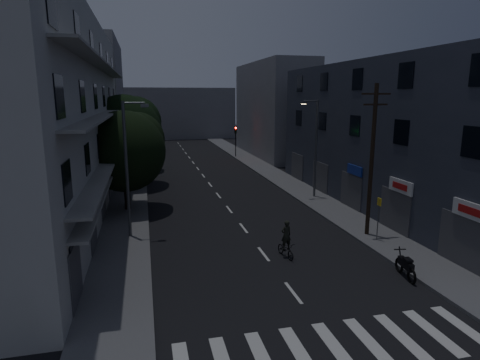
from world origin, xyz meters
name	(u,v)px	position (x,y,z in m)	size (l,w,h in m)	color
ground	(209,183)	(0.00, 25.00, 0.00)	(160.00, 160.00, 0.00)	black
sidewalk_left	(130,187)	(-7.50, 25.00, 0.07)	(3.00, 90.00, 0.15)	#565659
sidewalk_right	(281,179)	(7.50, 25.00, 0.07)	(3.00, 90.00, 0.15)	#565659
crosswalk	(335,347)	(0.00, -2.00, 0.00)	(10.90, 3.00, 0.01)	beige
lane_markings	(200,172)	(0.00, 31.25, 0.01)	(0.15, 60.50, 0.01)	beige
building_left	(57,117)	(-11.98, 18.00, 6.99)	(7.00, 36.00, 14.00)	#ADADA8
building_right	(387,135)	(11.99, 14.00, 5.50)	(6.19, 28.00, 11.00)	#2E313E
building_far_left	(99,99)	(-12.00, 48.00, 8.00)	(6.00, 20.00, 16.00)	slate
building_far_right	(273,110)	(12.00, 42.00, 6.50)	(6.00, 20.00, 13.00)	slate
building_far_end	(173,113)	(0.00, 70.00, 5.00)	(24.00, 8.00, 10.00)	slate
tree_near	(125,148)	(-7.39, 16.98, 4.72)	(5.92, 5.92, 7.30)	black
tree_mid	(125,129)	(-7.68, 25.55, 5.43)	(6.86, 6.86, 8.44)	black
tree_far	(133,130)	(-7.19, 33.29, 4.71)	(5.89, 5.89, 7.28)	black
traffic_signal_far_right	(236,135)	(6.33, 40.96, 3.10)	(0.28, 0.37, 4.10)	black
traffic_signal_far_left	(142,139)	(-6.33, 38.67, 3.10)	(0.28, 0.37, 4.10)	black
street_lamp_left_near	(128,163)	(-6.99, 10.82, 4.60)	(1.51, 0.25, 8.00)	#575A5F
street_lamp_right	(315,144)	(7.60, 17.33, 4.60)	(1.51, 0.25, 8.00)	#54565B
street_lamp_left_far	(131,134)	(-7.30, 29.47, 4.60)	(1.51, 0.25, 8.00)	#595B61
utility_pole	(372,158)	(6.99, 7.78, 4.87)	(1.80, 0.24, 9.00)	black
bus_stop_sign	(379,211)	(7.00, 6.70, 1.89)	(0.06, 0.35, 2.52)	#595B60
motorcycle	(406,267)	(5.72, 2.24, 0.51)	(0.64, 2.02, 1.30)	black
cyclist	(286,245)	(1.04, 5.86, 0.68)	(0.84, 1.67, 2.03)	black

